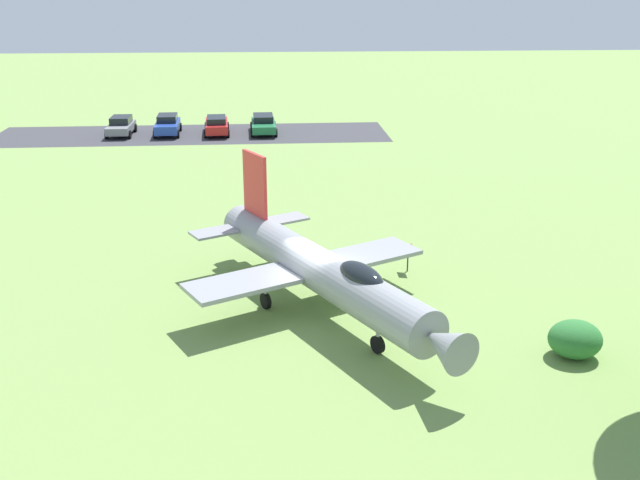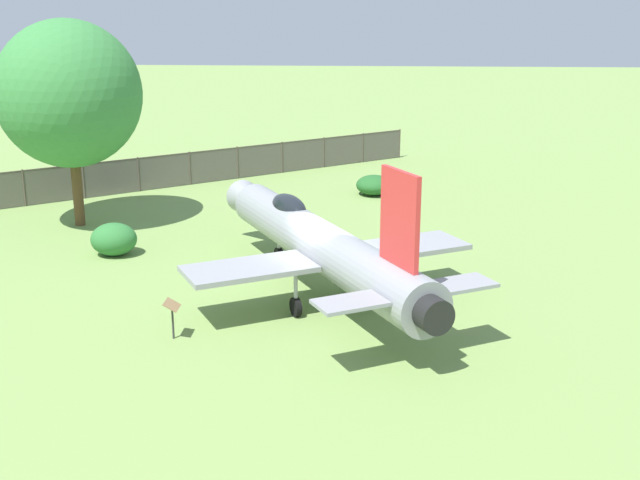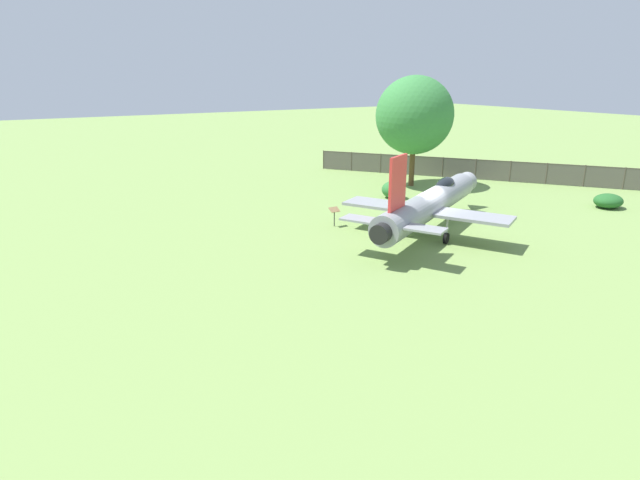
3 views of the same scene
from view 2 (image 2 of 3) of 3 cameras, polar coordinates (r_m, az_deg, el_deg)
name	(u,v)px [view 2 (image 2 of 3)]	position (r m, az deg, el deg)	size (l,w,h in m)	color
ground_plane	(322,296)	(26.12, 0.17, -4.00)	(200.00, 200.00, 0.00)	#75934C
display_jet	(318,242)	(25.87, -0.16, -0.12)	(9.29, 13.34, 5.03)	gray
shade_tree	(69,94)	(34.92, -17.40, 9.86)	(5.90, 6.16, 8.59)	brown
perimeter_fence	(165,170)	(41.95, -10.98, 4.88)	(24.61, 18.76, 1.75)	#4C4238
shrub_near_fence	(114,239)	(31.13, -14.44, 0.05)	(1.73, 1.55, 1.24)	#2D7033
shrub_by_tree	(374,185)	(39.94, 3.86, 3.92)	(1.78, 1.98, 0.96)	#235B26
info_plaque	(172,310)	(22.98, -10.46, -4.94)	(0.40, 0.60, 1.14)	#333333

